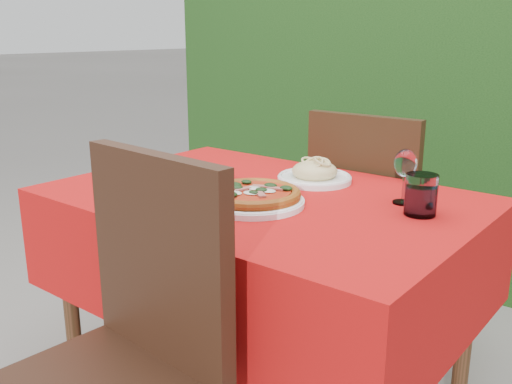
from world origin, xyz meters
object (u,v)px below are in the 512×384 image
Objects in this scene: pasta_plate at (315,174)px; water_glass at (421,197)px; fork at (187,176)px; chair_near at (123,347)px; chair_far at (371,218)px; wine_glass at (405,166)px; pizza_plate at (253,196)px.

water_glass reaches higher than pasta_plate.
water_glass reaches higher than fork.
chair_near is 0.79m from fork.
chair_far is 5.95× the size of wine_glass.
wine_glass is at bearing 75.01° from chair_near.
pasta_plate is 2.16× the size of water_glass.
pasta_plate is 1.52× the size of wine_glass.
chair_near reaches higher than fork.
wine_glass reaches higher than pasta_plate.
pizza_plate is (-0.03, -0.68, 0.23)m from chair_far.
chair_far is 0.42m from pasta_plate.
wine_glass is (0.30, -0.40, 0.32)m from chair_far.
water_glass is 0.71× the size of wine_glass.
chair_near reaches higher than chair_far.
chair_near reaches higher than water_glass.
pizza_plate is 0.33m from pasta_plate.
chair_near reaches higher than wine_glass.
water_glass is (0.38, -0.47, 0.26)m from chair_far.
water_glass is at bearing 67.93° from chair_near.
wine_glass is 0.73m from fork.
chair_near is 8.70× the size of water_glass.
chair_near is 5.39× the size of fork.
chair_near is 1.03× the size of chair_far.
chair_far reaches higher than water_glass.
chair_near reaches higher than pizza_plate.
wine_glass is (0.33, -0.05, 0.09)m from pasta_plate.
pasta_plate is at bearing 18.30° from fork.
wine_glass is 0.88× the size of fork.
pasta_plate is (-0.06, 0.84, 0.22)m from chair_near.
fork is at bearing 52.31° from chair_far.
chair_near is 1.19m from chair_far.
chair_near is 3.32× the size of pizza_plate.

